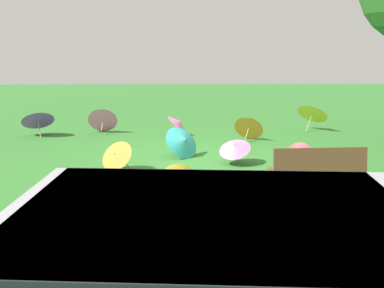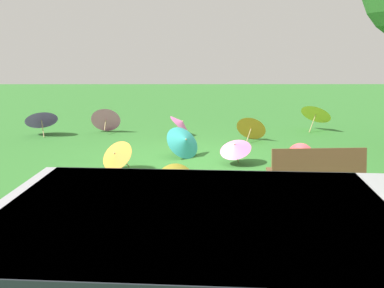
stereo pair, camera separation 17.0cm
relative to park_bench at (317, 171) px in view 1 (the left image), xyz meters
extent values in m
plane|color=#2D6B28|center=(2.08, -2.50, -0.47)|extent=(40.00, 40.00, 0.00)
cube|color=black|center=(2.10, 4.59, 0.79)|extent=(2.71, 2.10, 0.55)
cube|color=brown|center=(0.00, -0.07, -0.02)|extent=(1.62, 0.53, 0.05)
cube|color=brown|center=(-0.01, 0.13, 0.21)|extent=(1.60, 0.20, 0.45)
cube|color=black|center=(0.64, -0.04, -0.24)|extent=(0.10, 0.41, 0.45)
cube|color=black|center=(-0.64, -0.10, -0.24)|extent=(0.10, 0.41, 0.45)
cylinder|color=tan|center=(2.49, 0.31, -0.16)|extent=(0.25, 0.45, 0.14)
cone|color=yellow|center=(2.35, 0.59, -0.08)|extent=(0.81, 0.63, 0.76)
sphere|color=tan|center=(2.31, 0.65, -0.07)|extent=(0.05, 0.06, 0.04)
cylinder|color=tan|center=(-1.54, -5.97, -0.21)|extent=(0.29, 0.35, 0.51)
cone|color=yellow|center=(-1.70, -6.17, 0.10)|extent=(1.23, 1.21, 0.71)
sphere|color=tan|center=(-1.73, -6.21, 0.16)|extent=(0.06, 0.06, 0.05)
cylinder|color=tan|center=(3.57, -1.87, -0.30)|extent=(0.23, 0.34, 0.33)
cone|color=orange|center=(3.69, -1.68, -0.11)|extent=(0.87, 0.82, 0.60)
sphere|color=tan|center=(3.71, -1.64, -0.07)|extent=(0.06, 0.06, 0.05)
cylinder|color=tan|center=(6.37, -5.29, -0.24)|extent=(0.17, 0.33, 0.45)
cone|color=purple|center=(6.47, -5.49, 0.04)|extent=(1.18, 1.14, 0.70)
sphere|color=tan|center=(6.49, -5.54, 0.11)|extent=(0.05, 0.06, 0.05)
cylinder|color=tan|center=(-0.22, -1.74, -0.19)|extent=(0.20, 0.27, 0.08)
cone|color=#D8383F|center=(-0.09, -1.57, -0.16)|extent=(0.62, 0.53, 0.62)
sphere|color=tan|center=(-0.06, -1.52, -0.15)|extent=(0.05, 0.05, 0.04)
cylinder|color=tan|center=(4.66, -5.71, -0.21)|extent=(0.05, 0.39, 0.25)
cone|color=pink|center=(4.68, -5.97, -0.05)|extent=(0.90, 0.64, 0.83)
sphere|color=tan|center=(4.68, -6.03, -0.01)|extent=(0.04, 0.05, 0.05)
cylinder|color=tan|center=(1.11, -2.31, -0.30)|extent=(0.11, 0.18, 0.33)
cone|color=pink|center=(1.17, -2.20, -0.07)|extent=(0.94, 0.94, 0.46)
sphere|color=tan|center=(1.18, -2.17, 0.00)|extent=(0.06, 0.06, 0.05)
cylinder|color=tan|center=(2.61, -5.34, -0.30)|extent=(0.32, 0.04, 0.34)
cone|color=pink|center=(2.41, -5.33, -0.08)|extent=(0.66, 0.74, 0.58)
sphere|color=tan|center=(2.36, -5.32, -0.03)|extent=(0.05, 0.04, 0.05)
cylinder|color=tan|center=(2.45, -3.04, -0.27)|extent=(0.26, 0.30, 0.29)
cone|color=teal|center=(2.29, -2.86, -0.08)|extent=(1.06, 1.04, 0.77)
sphere|color=tan|center=(2.24, -2.81, -0.03)|extent=(0.06, 0.06, 0.05)
cylinder|color=tan|center=(0.56, -4.51, -0.27)|extent=(0.18, 0.39, 0.29)
cone|color=orange|center=(0.46, -4.76, -0.08)|extent=(0.98, 0.86, 0.77)
sphere|color=tan|center=(0.43, -4.83, -0.03)|extent=(0.05, 0.06, 0.05)
camera|label=1|loc=(2.31, 7.37, 2.13)|focal=42.09mm
camera|label=2|loc=(2.14, 7.37, 2.13)|focal=42.09mm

